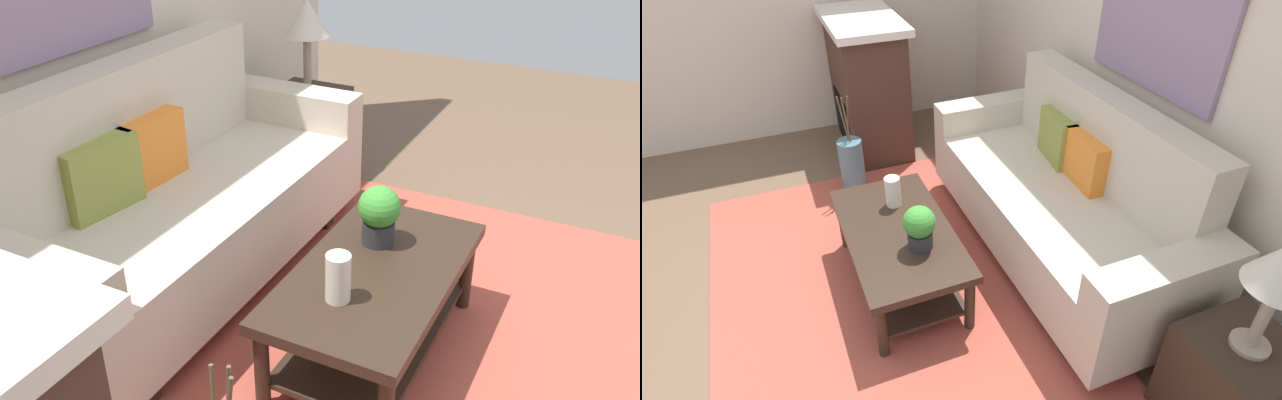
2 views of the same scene
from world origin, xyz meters
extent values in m
plane|color=brown|center=(0.00, 0.00, 0.00)|extent=(8.89, 8.89, 0.00)
cube|color=beige|center=(0.00, 2.21, 1.35)|extent=(4.89, 0.10, 2.70)
cube|color=#B24C3D|center=(0.00, 0.50, 0.01)|extent=(2.87, 2.05, 0.01)
cube|color=beige|center=(0.04, 1.61, 0.32)|extent=(1.74, 0.84, 0.40)
cube|color=beige|center=(0.04, 1.93, 0.80)|extent=(1.74, 0.20, 0.56)
cube|color=beige|center=(-0.93, 1.61, 0.42)|extent=(0.20, 0.84, 0.60)
cube|color=beige|center=(1.01, 1.61, 0.42)|extent=(0.20, 0.84, 0.60)
cube|color=#332319|center=(-0.73, 1.61, 0.06)|extent=(0.08, 0.74, 0.12)
cube|color=#332319|center=(0.81, 1.61, 0.06)|extent=(0.08, 0.74, 0.12)
cube|color=olive|center=(-0.29, 1.80, 0.68)|extent=(0.37, 0.17, 0.32)
cube|color=orange|center=(0.04, 1.80, 0.68)|extent=(0.37, 0.14, 0.32)
cube|color=#332319|center=(-0.06, 0.60, 0.41)|extent=(1.10, 0.60, 0.05)
cube|color=#332319|center=(-0.06, 0.60, 0.12)|extent=(0.98, 0.50, 0.02)
cylinder|color=#332319|center=(-0.55, 0.35, 0.19)|extent=(0.06, 0.06, 0.38)
cylinder|color=#332319|center=(0.43, 0.35, 0.19)|extent=(0.06, 0.06, 0.38)
cylinder|color=#332319|center=(-0.55, 0.85, 0.19)|extent=(0.06, 0.06, 0.38)
cylinder|color=#332319|center=(0.43, 0.85, 0.19)|extent=(0.06, 0.06, 0.38)
cylinder|color=white|center=(-0.31, 0.66, 0.53)|extent=(0.10, 0.10, 0.19)
cylinder|color=#2D2D33|center=(0.13, 0.68, 0.48)|extent=(0.14, 0.14, 0.10)
sphere|color=green|center=(0.13, 0.68, 0.60)|extent=(0.18, 0.18, 0.18)
cube|color=#332319|center=(1.41, 1.70, 0.28)|extent=(0.44, 0.44, 0.56)
cylinder|color=gray|center=(1.41, 1.70, 0.57)|extent=(0.16, 0.16, 0.02)
cylinder|color=gray|center=(1.41, 1.70, 0.74)|extent=(0.05, 0.05, 0.35)
cube|color=#472D23|center=(-1.90, 0.89, 0.55)|extent=(0.90, 0.50, 1.10)
cube|color=black|center=(-1.90, 0.64, 0.30)|extent=(0.52, 0.02, 0.44)
cube|color=silver|center=(-1.90, 0.89, 1.13)|extent=(1.02, 0.58, 0.06)
cylinder|color=slate|center=(-1.19, 0.56, 0.23)|extent=(0.19, 0.19, 0.46)
cylinder|color=brown|center=(-1.17, 0.56, 0.64)|extent=(0.02, 0.04, 0.36)
cylinder|color=brown|center=(-1.20, 0.58, 0.64)|extent=(0.05, 0.04, 0.36)
cylinder|color=brown|center=(-1.20, 0.54, 0.64)|extent=(0.02, 0.05, 0.36)
cube|color=gray|center=(0.04, 2.14, 1.57)|extent=(0.99, 0.03, 0.91)
camera|label=1|loc=(-2.20, -0.23, 1.96)|focal=38.19mm
camera|label=2|loc=(2.20, 0.08, 2.25)|focal=28.07mm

